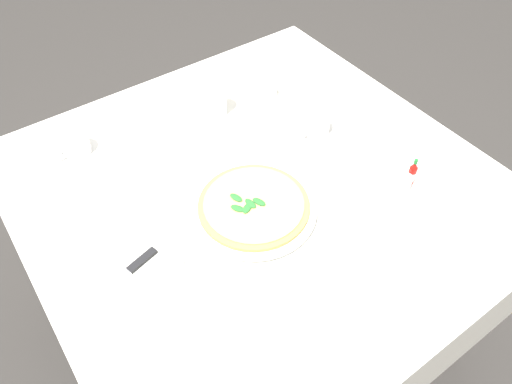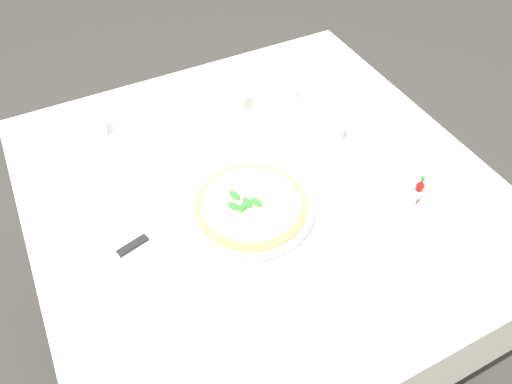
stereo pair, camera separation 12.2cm
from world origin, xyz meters
name	(u,v)px [view 1 (the left image)]	position (x,y,z in m)	size (l,w,h in m)	color
ground_plane	(257,322)	(0.00, 0.00, 0.00)	(8.00, 8.00, 0.00)	#33302D
dining_table	(258,216)	(0.00, 0.00, 0.62)	(1.15, 1.15, 0.75)	white
pizza_plate	(254,209)	(0.06, 0.07, 0.76)	(0.31, 0.31, 0.02)	white
pizza	(254,205)	(0.06, 0.07, 0.78)	(0.27, 0.27, 0.02)	tan
coffee_cup_left_edge	(316,124)	(-0.25, -0.07, 0.78)	(0.13, 0.13, 0.07)	white
coffee_cup_near_right	(75,145)	(0.34, -0.38, 0.78)	(0.13, 0.13, 0.06)	white
water_glass_center_back	(215,99)	(-0.07, -0.31, 0.80)	(0.07, 0.07, 0.12)	white
napkin_folded	(127,278)	(0.40, 0.07, 0.76)	(0.24, 0.18, 0.02)	white
dinner_knife	(124,275)	(0.40, 0.07, 0.78)	(0.19, 0.07, 0.01)	silver
hot_sauce_bottle	(412,174)	(-0.32, 0.22, 0.79)	(0.02, 0.02, 0.08)	#B7140F
salt_shaker	(406,183)	(-0.29, 0.23, 0.78)	(0.03, 0.03, 0.06)	white
pepper_shaker	(416,169)	(-0.35, 0.21, 0.78)	(0.03, 0.03, 0.06)	white
menu_card	(269,81)	(-0.27, -0.32, 0.78)	(0.02, 0.09, 0.06)	white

